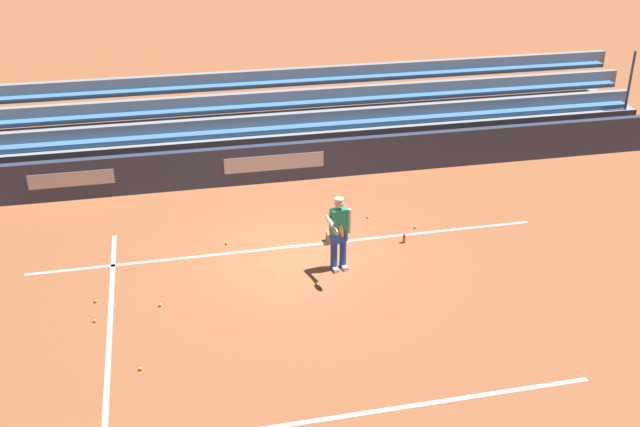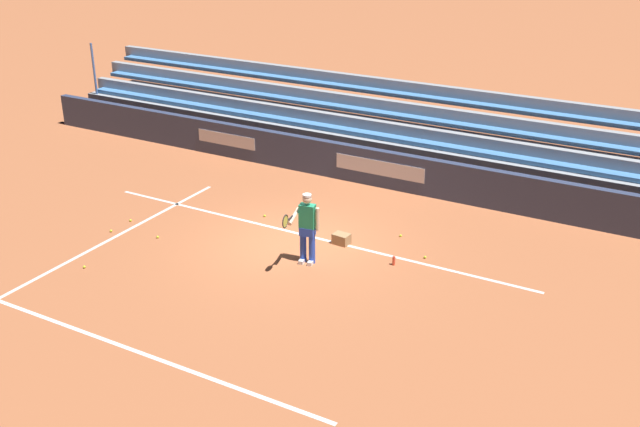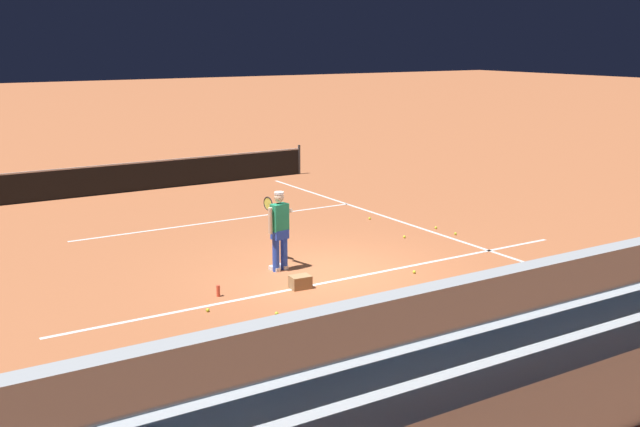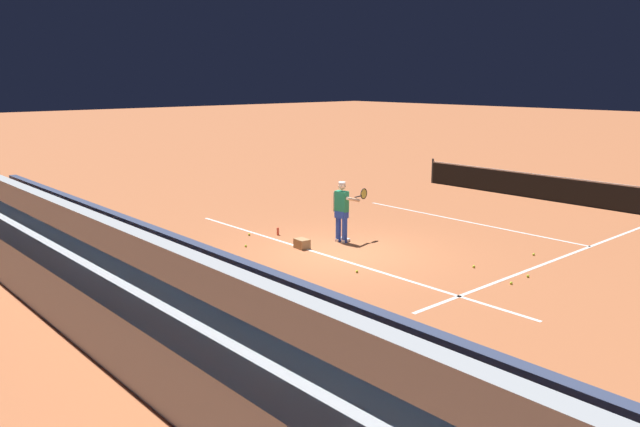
{
  "view_description": "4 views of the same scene",
  "coord_description": "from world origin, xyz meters",
  "px_view_note": "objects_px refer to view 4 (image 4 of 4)",
  "views": [
    {
      "loc": [
        2.79,
        14.8,
        8.27
      ],
      "look_at": [
        -0.55,
        -0.05,
        1.02
      ],
      "focal_mm": 42.0,
      "sensor_mm": 36.0,
      "label": 1
    },
    {
      "loc": [
        -8.68,
        14.18,
        8.07
      ],
      "look_at": [
        -0.95,
        0.41,
        1.15
      ],
      "focal_mm": 42.0,
      "sensor_mm": 36.0,
      "label": 2
    },
    {
      "loc": [
        -8.13,
        -12.77,
        4.81
      ],
      "look_at": [
        -0.11,
        0.21,
        1.27
      ],
      "focal_mm": 42.0,
      "sensor_mm": 36.0,
      "label": 3
    },
    {
      "loc": [
        11.5,
        -11.03,
        4.52
      ],
      "look_at": [
        -0.71,
        -0.15,
        0.97
      ],
      "focal_mm": 35.0,
      "sensor_mm": 36.0,
      "label": 4
    }
  ],
  "objects_px": {
    "tennis_player": "(342,211)",
    "tennis_ball_by_box": "(249,234)",
    "tennis_ball_far_right": "(534,254)",
    "water_bottle": "(278,231)",
    "tennis_ball_midcourt": "(246,246)",
    "tennis_net": "(549,188)",
    "tennis_ball_near_player": "(511,283)",
    "tennis_ball_toward_net": "(528,276)",
    "tennis_ball_on_baseline": "(357,271)",
    "tennis_ball_stray_back": "(474,267)",
    "ball_box_cardboard": "(302,244)"
  },
  "relations": [
    {
      "from": "tennis_ball_stray_back",
      "to": "tennis_net",
      "type": "xyz_separation_m",
      "value": [
        -3.13,
        9.3,
        0.46
      ]
    },
    {
      "from": "ball_box_cardboard",
      "to": "tennis_net",
      "type": "distance_m",
      "value": 11.33
    },
    {
      "from": "ball_box_cardboard",
      "to": "tennis_ball_midcourt",
      "type": "bearing_deg",
      "value": -136.12
    },
    {
      "from": "tennis_ball_midcourt",
      "to": "tennis_ball_toward_net",
      "type": "height_order",
      "value": "same"
    },
    {
      "from": "tennis_ball_stray_back",
      "to": "tennis_ball_by_box",
      "type": "bearing_deg",
      "value": -160.34
    },
    {
      "from": "tennis_ball_far_right",
      "to": "water_bottle",
      "type": "distance_m",
      "value": 7.15
    },
    {
      "from": "ball_box_cardboard",
      "to": "water_bottle",
      "type": "relative_size",
      "value": 1.82
    },
    {
      "from": "tennis_ball_midcourt",
      "to": "tennis_ball_by_box",
      "type": "xyz_separation_m",
      "value": [
        -0.98,
        0.81,
        0.0
      ]
    },
    {
      "from": "tennis_ball_far_right",
      "to": "tennis_ball_near_player",
      "type": "bearing_deg",
      "value": -70.63
    },
    {
      "from": "tennis_ball_on_baseline",
      "to": "water_bottle",
      "type": "distance_m",
      "value": 4.21
    },
    {
      "from": "tennis_ball_on_baseline",
      "to": "tennis_net",
      "type": "xyz_separation_m",
      "value": [
        -1.51,
        11.71,
        0.46
      ]
    },
    {
      "from": "tennis_ball_midcourt",
      "to": "tennis_ball_near_player",
      "type": "relative_size",
      "value": 1.0
    },
    {
      "from": "tennis_ball_near_player",
      "to": "tennis_ball_by_box",
      "type": "xyz_separation_m",
      "value": [
        -7.55,
        -1.8,
        0.0
      ]
    },
    {
      "from": "ball_box_cardboard",
      "to": "tennis_ball_far_right",
      "type": "height_order",
      "value": "ball_box_cardboard"
    },
    {
      "from": "tennis_ball_stray_back",
      "to": "tennis_net",
      "type": "relative_size",
      "value": 0.01
    },
    {
      "from": "ball_box_cardboard",
      "to": "tennis_ball_on_baseline",
      "type": "distance_m",
      "value": 2.58
    },
    {
      "from": "tennis_player",
      "to": "tennis_ball_midcourt",
      "type": "bearing_deg",
      "value": -119.8
    },
    {
      "from": "tennis_net",
      "to": "tennis_ball_midcourt",
      "type": "bearing_deg",
      "value": -99.85
    },
    {
      "from": "tennis_net",
      "to": "tennis_ball_by_box",
      "type": "bearing_deg",
      "value": -105.17
    },
    {
      "from": "tennis_ball_near_player",
      "to": "tennis_net",
      "type": "relative_size",
      "value": 0.01
    },
    {
      "from": "water_bottle",
      "to": "tennis_ball_toward_net",
      "type": "bearing_deg",
      "value": 14.91
    },
    {
      "from": "tennis_ball_stray_back",
      "to": "tennis_ball_near_player",
      "type": "bearing_deg",
      "value": -18.62
    },
    {
      "from": "tennis_ball_far_right",
      "to": "tennis_ball_midcourt",
      "type": "bearing_deg",
      "value": -137.98
    },
    {
      "from": "tennis_ball_by_box",
      "to": "tennis_net",
      "type": "bearing_deg",
      "value": 74.83
    },
    {
      "from": "water_bottle",
      "to": "tennis_net",
      "type": "distance_m",
      "value": 11.19
    },
    {
      "from": "tennis_player",
      "to": "tennis_ball_stray_back",
      "type": "height_order",
      "value": "tennis_player"
    },
    {
      "from": "tennis_ball_on_baseline",
      "to": "tennis_ball_far_right",
      "type": "bearing_deg",
      "value": 65.63
    },
    {
      "from": "tennis_ball_near_player",
      "to": "tennis_ball_toward_net",
      "type": "height_order",
      "value": "same"
    },
    {
      "from": "tennis_player",
      "to": "tennis_ball_on_baseline",
      "type": "height_order",
      "value": "tennis_player"
    },
    {
      "from": "tennis_ball_on_baseline",
      "to": "tennis_net",
      "type": "relative_size",
      "value": 0.01
    },
    {
      "from": "tennis_ball_on_baseline",
      "to": "tennis_ball_stray_back",
      "type": "height_order",
      "value": "same"
    },
    {
      "from": "tennis_ball_near_player",
      "to": "tennis_ball_by_box",
      "type": "relative_size",
      "value": 1.0
    },
    {
      "from": "tennis_ball_by_box",
      "to": "tennis_ball_stray_back",
      "type": "xyz_separation_m",
      "value": [
        6.26,
        2.24,
        0.0
      ]
    },
    {
      "from": "tennis_ball_far_right",
      "to": "tennis_ball_near_player",
      "type": "distance_m",
      "value": 2.66
    },
    {
      "from": "ball_box_cardboard",
      "to": "tennis_ball_near_player",
      "type": "bearing_deg",
      "value": 15.79
    },
    {
      "from": "ball_box_cardboard",
      "to": "tennis_player",
      "type": "bearing_deg",
      "value": 79.67
    },
    {
      "from": "ball_box_cardboard",
      "to": "tennis_ball_toward_net",
      "type": "height_order",
      "value": "ball_box_cardboard"
    },
    {
      "from": "tennis_ball_midcourt",
      "to": "tennis_net",
      "type": "relative_size",
      "value": 0.01
    },
    {
      "from": "tennis_ball_by_box",
      "to": "tennis_ball_toward_net",
      "type": "bearing_deg",
      "value": 18.62
    },
    {
      "from": "tennis_ball_midcourt",
      "to": "tennis_ball_on_baseline",
      "type": "bearing_deg",
      "value": 9.97
    },
    {
      "from": "tennis_player",
      "to": "tennis_ball_by_box",
      "type": "xyz_separation_m",
      "value": [
        -2.33,
        -1.54,
        -0.86
      ]
    },
    {
      "from": "tennis_net",
      "to": "tennis_ball_near_player",
      "type": "bearing_deg",
      "value": -65.59
    },
    {
      "from": "tennis_player",
      "to": "ball_box_cardboard",
      "type": "xyz_separation_m",
      "value": [
        -0.23,
        -1.28,
        -0.76
      ]
    },
    {
      "from": "tennis_ball_near_player",
      "to": "tennis_ball_on_baseline",
      "type": "xyz_separation_m",
      "value": [
        -2.91,
        -1.97,
        0.0
      ]
    },
    {
      "from": "tennis_ball_near_player",
      "to": "tennis_ball_toward_net",
      "type": "xyz_separation_m",
      "value": [
        -0.02,
        0.74,
        0.0
      ]
    },
    {
      "from": "tennis_ball_midcourt",
      "to": "tennis_ball_by_box",
      "type": "height_order",
      "value": "same"
    },
    {
      "from": "tennis_player",
      "to": "tennis_ball_midcourt",
      "type": "distance_m",
      "value": 2.85
    },
    {
      "from": "tennis_ball_far_right",
      "to": "tennis_ball_by_box",
      "type": "height_order",
      "value": "same"
    },
    {
      "from": "tennis_ball_near_player",
      "to": "tennis_ball_toward_net",
      "type": "distance_m",
      "value": 0.74
    },
    {
      "from": "tennis_player",
      "to": "tennis_ball_far_right",
      "type": "xyz_separation_m",
      "value": [
        4.33,
        2.76,
        -0.86
      ]
    }
  ]
}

